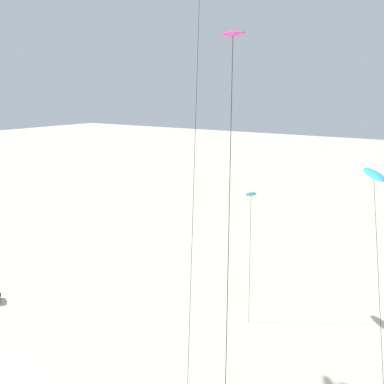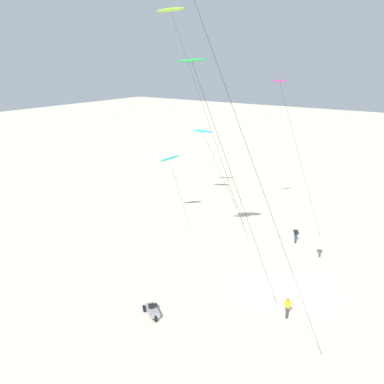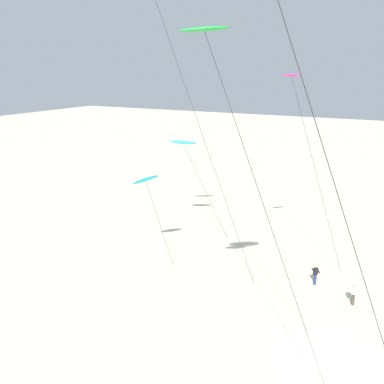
% 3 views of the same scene
% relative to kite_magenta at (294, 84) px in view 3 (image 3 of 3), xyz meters
% --- Properties ---
extents(ground_plane, '(260.00, 260.00, 0.00)m').
position_rel_kite_magenta_xyz_m(ground_plane, '(-10.38, -6.06, -15.47)').
color(ground_plane, beige).
extents(kite_magenta, '(3.38, 5.35, 16.29)m').
position_rel_kite_magenta_xyz_m(kite_magenta, '(0.00, 0.00, 0.00)').
color(kite_magenta, '#D8339E').
rests_on(kite_magenta, ground).
extents(kite_teal, '(1.88, 3.02, 8.26)m').
position_rel_kite_magenta_xyz_m(kite_teal, '(-4.28, 10.65, -7.73)').
color(kite_teal, teal).
rests_on(kite_teal, ground).
extents(kite_cyan, '(3.18, 5.19, 10.10)m').
position_rel_kite_magenta_xyz_m(kite_cyan, '(2.86, 11.05, -5.73)').
color(kite_cyan, '#33BFE0').
rests_on(kite_cyan, ground).
extents(kite_green, '(3.99, 6.92, 18.35)m').
position_rel_kite_magenta_xyz_m(kite_green, '(-16.06, -0.57, 2.26)').
color(kite_green, green).
rests_on(kite_green, ground).
extents(kite_flyer_nearest, '(0.64, 0.66, 1.67)m').
position_rel_kite_magenta_xyz_m(kite_flyer_nearest, '(-2.68, -6.08, -14.58)').
color(kite_flyer_nearest, '#4C4738').
rests_on(kite_flyer_nearest, ground).
extents(kite_flyer_middle, '(0.73, 0.73, 1.67)m').
position_rel_kite_magenta_xyz_m(kite_flyer_middle, '(-0.91, -2.95, -14.58)').
color(kite_flyer_middle, navy).
rests_on(kite_flyer_middle, ground).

